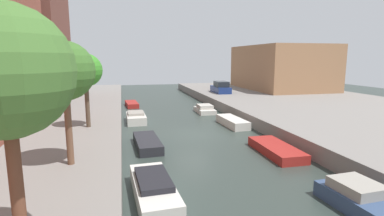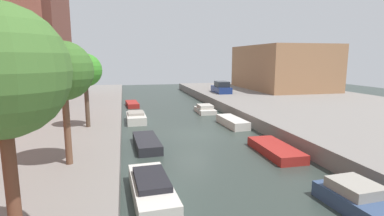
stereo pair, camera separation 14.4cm
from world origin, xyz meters
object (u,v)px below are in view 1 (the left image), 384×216
Objects in this scene: moored_boat_right_4 at (205,109)px; moored_boat_left_1 at (154,189)px; street_tree_0 at (5,73)px; moored_boat_right_1 at (360,198)px; moored_boat_right_2 at (276,149)px; street_tree_1 at (65,72)px; moored_boat_right_3 at (232,122)px; street_tree_2 at (85,71)px; moored_boat_left_2 at (147,143)px; low_block_right at (281,67)px; parked_car at (221,88)px; moored_boat_left_4 at (132,104)px; moored_boat_left_3 at (136,118)px.

moored_boat_left_1 is at bearing -111.82° from moored_boat_right_4.
moored_boat_right_4 is at bearing 64.79° from street_tree_0.
moored_boat_right_4 is (-0.22, 20.09, -0.07)m from moored_boat_right_1.
moored_boat_right_1 is 6.48m from moored_boat_right_2.
street_tree_1 reaches higher than moored_boat_left_1.
street_tree_0 is at bearing -124.82° from moored_boat_right_3.
street_tree_2 reaches higher than moored_boat_left_2.
street_tree_0 is at bearing -127.13° from low_block_right.
parked_car is 11.97m from moored_boat_left_4.
parked_car is 22.03m from moored_boat_left_2.
street_tree_0 is 11.72m from moored_boat_right_1.
moored_boat_right_4 is at bearing 39.26° from street_tree_2.
street_tree_1 is 1.27× the size of moored_boat_left_2.
moored_boat_right_1 reaches higher than moored_boat_left_4.
parked_car is 9.53m from moored_boat_right_4.
moored_boat_left_1 is 1.05× the size of moored_boat_right_2.
low_block_right reaches higher than moored_boat_right_1.
moored_boat_left_4 is 26.85m from moored_boat_right_1.
moored_boat_right_2 is (7.46, -10.60, -0.13)m from moored_boat_left_3.
moored_boat_left_4 is (-0.05, 23.33, -0.16)m from moored_boat_left_1.
moored_boat_right_3 is at bearing 11.45° from street_tree_2.
low_block_right is at bearing 65.08° from moored_boat_right_1.
street_tree_0 is 1.25× the size of moored_boat_left_1.
street_tree_1 is 1.16× the size of moored_boat_left_1.
moored_boat_right_4 is at bearing -118.58° from parked_car.
moored_boat_right_1 is at bearing -19.04° from moored_boat_left_1.
street_tree_2 is 10.60m from moored_boat_left_1.
moored_boat_left_4 is at bearing 111.27° from moored_boat_right_2.
moored_boat_left_2 is 1.18× the size of moored_boat_left_3.
moored_boat_left_1 is (3.29, -9.14, -4.25)m from street_tree_2.
moored_boat_right_4 is at bearing 95.45° from moored_boat_right_3.
street_tree_0 is at bearing -90.00° from street_tree_2.
low_block_right is at bearing 33.13° from moored_boat_left_3.
moored_boat_left_2 is 0.96× the size of moored_boat_right_2.
low_block_right is 34.69m from moored_boat_right_1.
moored_boat_left_1 is 1.29× the size of moored_boat_left_3.
street_tree_0 is 1.70× the size of moored_boat_right_4.
low_block_right is 36.29m from moored_boat_left_1.
street_tree_0 is at bearing -90.00° from street_tree_1.
street_tree_0 reaches higher than moored_boat_right_3.
moored_boat_right_4 is at bearing -142.82° from low_block_right.
street_tree_2 is 1.17× the size of moored_boat_right_3.
moored_boat_right_2 is at bearing -100.53° from parked_car.
moored_boat_left_3 is at bearing -146.87° from low_block_right.
low_block_right is at bearing 14.00° from moored_boat_left_4.
moored_boat_left_3 is (3.31, 12.56, -4.53)m from street_tree_1.
moored_boat_right_1 is at bearing -47.81° from street_tree_2.
moored_boat_left_1 reaches higher than moored_boat_left_3.
moored_boat_right_4 is (-4.52, -8.30, -1.28)m from parked_car.
street_tree_1 is 12.33m from moored_boat_right_1.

